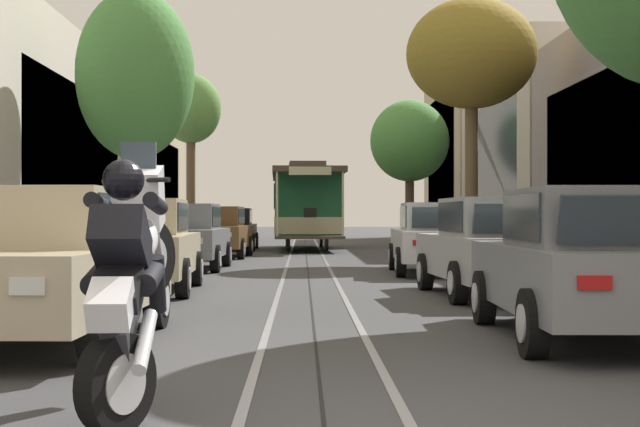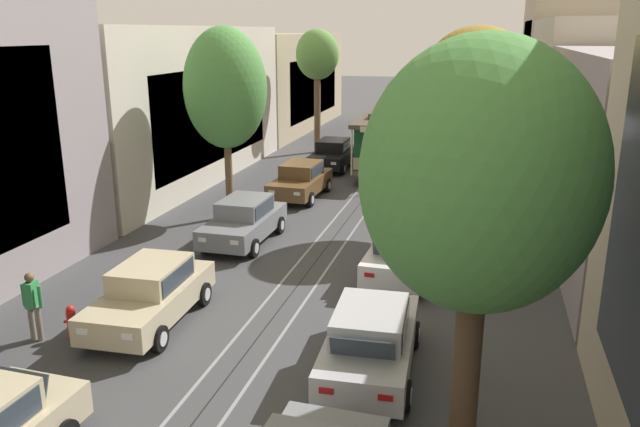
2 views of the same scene
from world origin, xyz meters
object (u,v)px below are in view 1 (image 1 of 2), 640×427
object	(u,v)px
parked_car_grey_near_right	(590,263)
fire_hydrant	(29,271)
parked_car_brown_fourth_left	(217,232)
motorcycle_with_rider	(129,270)
street_tree_kerb_left_second	(135,75)
parked_car_black_fifth_left	(231,229)
street_tree_kerb_right_mid	(410,142)
cable_car_trolley	(306,206)
parked_car_beige_second_left	(138,245)
street_tree_kerb_right_second	(471,55)
parked_car_grey_mid_left	(185,236)
parked_car_silver_second_right	(495,247)
street_tree_kerb_left_mid	(191,112)
parked_car_white_mid_right	(436,238)
parked_car_beige_near_left	(45,265)

from	to	relation	value
parked_car_grey_near_right	fire_hydrant	bearing A→B (deg)	145.65
parked_car_brown_fourth_left	motorcycle_with_rider	bearing A→B (deg)	-86.19
street_tree_kerb_left_second	parked_car_grey_near_right	bearing A→B (deg)	-64.31
parked_car_black_fifth_left	street_tree_kerb_right_mid	xyz separation A→B (m)	(7.49, 5.82, 3.79)
cable_car_trolley	motorcycle_with_rider	size ratio (longest dim) A/B	4.93
street_tree_kerb_left_second	fire_hydrant	xyz separation A→B (m)	(0.26, -10.70, -4.69)
parked_car_beige_second_left	motorcycle_with_rider	bearing A→B (deg)	-80.37
fire_hydrant	street_tree_kerb_right_second	bearing A→B (deg)	51.97
parked_car_beige_second_left	parked_car_brown_fourth_left	world-z (taller)	same
parked_car_beige_second_left	parked_car_grey_mid_left	xyz separation A→B (m)	(-0.04, 6.63, 0.00)
parked_car_black_fifth_left	parked_car_silver_second_right	xyz separation A→B (m)	(5.80, -20.59, 0.00)
street_tree_kerb_left_mid	motorcycle_with_rider	size ratio (longest dim) A/B	3.96
street_tree_kerb_right_mid	motorcycle_with_rider	size ratio (longest dim) A/B	3.46
parked_car_silver_second_right	street_tree_kerb_left_second	size ratio (longest dim) A/B	0.59
street_tree_kerb_left_mid	street_tree_kerb_right_mid	bearing A→B (deg)	7.71
cable_car_trolley	parked_car_brown_fourth_left	bearing A→B (deg)	-111.09
cable_car_trolley	fire_hydrant	world-z (taller)	cable_car_trolley
parked_car_white_mid_right	cable_car_trolley	distance (m)	15.79
parked_car_white_mid_right	street_tree_kerb_right_mid	world-z (taller)	street_tree_kerb_right_mid
street_tree_kerb_left_second	street_tree_kerb_left_mid	bearing A→B (deg)	90.94
street_tree_kerb_right_second	cable_car_trolley	distance (m)	11.82
motorcycle_with_rider	street_tree_kerb_left_mid	bearing A→B (deg)	96.15
street_tree_kerb_right_second	street_tree_kerb_right_mid	world-z (taller)	street_tree_kerb_right_second
parked_car_beige_second_left	parked_car_black_fifth_left	world-z (taller)	same
parked_car_silver_second_right	street_tree_kerb_left_second	xyz separation A→B (m)	(-7.62, 10.49, 4.32)
parked_car_grey_near_right	street_tree_kerb_right_second	bearing A→B (deg)	83.86
parked_car_silver_second_right	parked_car_white_mid_right	size ratio (longest dim) A/B	1.00
parked_car_white_mid_right	street_tree_kerb_left_second	world-z (taller)	street_tree_kerb_left_second
street_tree_kerb_left_second	street_tree_kerb_left_mid	xyz separation A→B (m)	(-0.24, 14.62, 0.62)
parked_car_beige_second_left	street_tree_kerb_left_second	world-z (taller)	street_tree_kerb_left_second
parked_car_white_mid_right	street_tree_kerb_left_second	distance (m)	9.82
parked_car_white_mid_right	motorcycle_with_rider	distance (m)	15.33
street_tree_kerb_left_second	fire_hydrant	bearing A→B (deg)	-88.61
motorcycle_with_rider	street_tree_kerb_left_second	bearing A→B (deg)	100.02
street_tree_kerb_left_mid	street_tree_kerb_right_mid	world-z (taller)	street_tree_kerb_left_mid
parked_car_brown_fourth_left	street_tree_kerb_right_second	xyz separation A→B (m)	(7.44, -2.81, 5.04)
cable_car_trolley	street_tree_kerb_right_mid	bearing A→B (deg)	47.06
cable_car_trolley	motorcycle_with_rider	xyz separation A→B (m)	(-1.25, -30.26, -0.72)
parked_car_brown_fourth_left	parked_car_silver_second_right	size ratio (longest dim) A/B	1.00
parked_car_grey_mid_left	street_tree_kerb_right_mid	size ratio (longest dim) A/B	0.68
parked_car_silver_second_right	parked_car_white_mid_right	xyz separation A→B (m)	(-0.08, 5.92, 0.00)
street_tree_kerb_left_mid	motorcycle_with_rider	distance (m)	34.49
parked_car_black_fifth_left	motorcycle_with_rider	distance (m)	29.48
street_tree_kerb_right_mid	parked_car_silver_second_right	bearing A→B (deg)	-93.66
parked_car_beige_near_left	parked_car_brown_fourth_left	world-z (taller)	same
parked_car_grey_mid_left	parked_car_white_mid_right	size ratio (longest dim) A/B	0.99
parked_car_beige_near_left	fire_hydrant	xyz separation A→B (m)	(-1.67, 5.14, -0.38)
street_tree_kerb_right_second	fire_hydrant	distance (m)	15.68
parked_car_grey_mid_left	parked_car_silver_second_right	bearing A→B (deg)	-52.36
parked_car_silver_second_right	street_tree_kerb_right_mid	world-z (taller)	street_tree_kerb_right_mid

